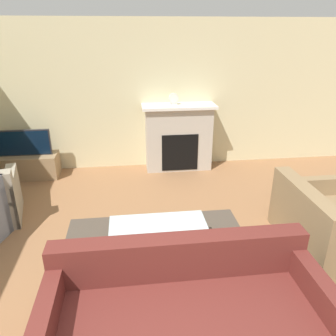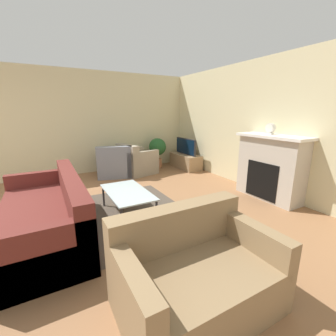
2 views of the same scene
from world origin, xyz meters
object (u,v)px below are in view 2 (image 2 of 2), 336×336
Objects in this scene: armchair_accent at (137,163)px; potted_plant at (158,149)px; couch_sectional at (47,217)px; coffee_table at (127,193)px; tv at (186,146)px; couch_loveseat at (195,275)px; armchair_by_window at (115,165)px; mantel_clock at (270,129)px.

potted_plant is at bearing -79.81° from armchair_accent.
coffee_table is (-0.12, 1.18, 0.08)m from couch_sectional.
tv reaches higher than couch_loveseat.
couch_loveseat is at bearing 98.86° from armchair_by_window.
couch_sectional is at bearing 120.10° from couch_loveseat.
couch_loveseat is 6.41× the size of mantel_clock.
couch_sectional is 1.72× the size of couch_loveseat.
tv reaches higher than coffee_table.
armchair_by_window is 0.95× the size of coffee_table.
couch_loveseat reaches higher than coffee_table.
mantel_clock is (-1.46, 2.74, 1.05)m from couch_loveseat.
potted_plant is (-2.76, 3.04, 0.29)m from couch_sectional.
coffee_table is (-2.00, 0.08, 0.07)m from couch_loveseat.
couch_loveseat is 4.43m from armchair_accent.
armchair_by_window is (-4.37, 0.57, 0.00)m from couch_loveseat.
couch_sectional is at bearing 72.60° from armchair_by_window.
couch_loveseat is at bearing -2.43° from coffee_table.
potted_plant is at bearing 132.17° from couch_sectional.
mantel_clock is at bearing 78.51° from coffee_table.
armchair_accent is (0.09, 0.56, 0.00)m from armchair_by_window.
tv is 3.35m from coffee_table.
couch_sectional is 11.03× the size of mantel_clock.
armchair_by_window is at bearing 168.51° from coffee_table.
tv is at bearing 54.42° from potted_plant.
tv is at bearing -177.85° from mantel_clock.
coffee_table is at bearing -101.49° from mantel_clock.
tv is 4.38m from couch_sectional.
potted_plant is 3.36m from mantel_clock.
armchair_by_window is at bearing 67.64° from armchair_accent.
mantel_clock is at bearing -163.60° from armchair_accent.
couch_loveseat is 2.00m from coffee_table.
potted_plant is (-0.49, -0.68, -0.08)m from tv.
tv is at bearing -169.93° from armchair_by_window.
couch_loveseat is 1.17× the size of coffee_table.
couch_sectional and couch_loveseat have the same top height.
armchair_accent is at bearing 137.21° from couch_sectional.
mantel_clock reaches higher than coffee_table.
couch_sectional and armchair_by_window have the same top height.
couch_sectional is at bearing -96.31° from mantel_clock.
armchair_by_window is at bearing -143.36° from mantel_clock.
tv is at bearing 130.16° from coffee_table.
couch_sectional is 2.99m from armchair_by_window.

